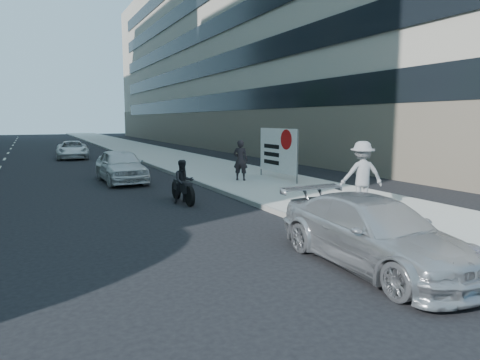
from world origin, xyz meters
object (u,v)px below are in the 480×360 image
pedestrian_woman (240,160)px  white_sedan_far (72,150)px  parked_sedan (374,233)px  protest_banner (278,150)px  white_sedan_near (121,166)px  jogger (362,175)px  motorcycle (183,184)px

pedestrian_woman → white_sedan_far: bearing=-29.8°
parked_sedan → white_sedan_far: (-2.98, 26.40, -0.02)m
protest_banner → white_sedan_near: bearing=152.6°
jogger → pedestrian_woman: 6.75m
pedestrian_woman → parked_sedan: bearing=118.9°
jogger → motorcycle: bearing=-21.0°
parked_sedan → motorcycle: 7.55m
motorcycle → protest_banner: bearing=26.1°
pedestrian_woman → white_sedan_far: (-5.36, 15.96, -0.40)m
parked_sedan → motorcycle: bearing=100.3°
parked_sedan → white_sedan_near: (-2.12, 13.19, 0.09)m
protest_banner → pedestrian_woman: bearing=166.0°
protest_banner → parked_sedan: bearing=-111.6°
motorcycle → pedestrian_woman: bearing=39.5°
parked_sedan → white_sedan_far: size_ratio=0.99×
white_sedan_near → white_sedan_far: (-0.87, 13.21, -0.11)m
jogger → motorcycle: 5.65m
protest_banner → white_sedan_far: protest_banner is taller
protest_banner → motorcycle: protest_banner is taller
pedestrian_woman → protest_banner: size_ratio=0.56×
pedestrian_woman → white_sedan_far: pedestrian_woman is taller
white_sedan_near → parked_sedan: bearing=-82.0°
protest_banner → jogger: bearing=-98.6°
protest_banner → white_sedan_far: 17.80m
jogger → pedestrian_woman: size_ratio=1.13×
parked_sedan → white_sedan_far: parked_sedan is taller
white_sedan_far → jogger: bearing=-71.2°
protest_banner → white_sedan_near: size_ratio=0.72×
pedestrian_woman → protest_banner: (1.61, -0.40, 0.39)m
white_sedan_near → motorcycle: size_ratio=2.09×
pedestrian_woman → white_sedan_far: size_ratio=0.39×
parked_sedan → white_sedan_far: 26.57m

